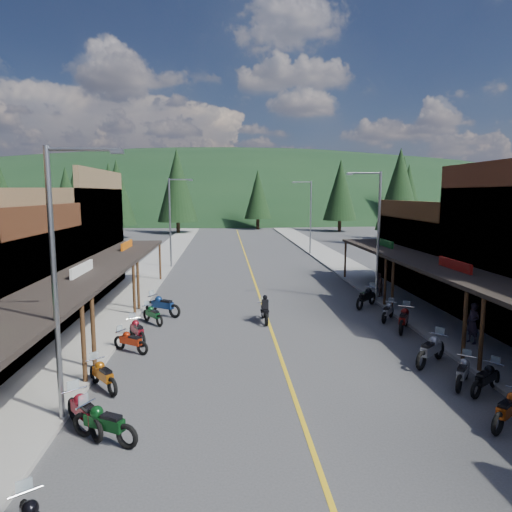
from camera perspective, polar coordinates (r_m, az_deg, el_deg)
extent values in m
plane|color=#38383A|center=(20.35, 2.69, -11.41)|extent=(220.00, 220.00, 0.00)
cube|color=gold|center=(39.71, -0.65, -1.86)|extent=(0.15, 90.00, 0.01)
cube|color=gray|center=(40.15, -13.15, -1.86)|extent=(3.40, 94.00, 0.15)
cube|color=gray|center=(41.12, 11.55, -1.58)|extent=(3.40, 94.00, 0.15)
cylinder|color=#472D19|center=(17.24, -20.75, -10.26)|extent=(0.16, 0.16, 3.00)
cube|color=#3F2111|center=(22.51, -24.44, -2.08)|extent=(0.30, 9.00, 6.20)
cube|color=black|center=(22.06, -20.89, -2.35)|extent=(3.20, 9.00, 0.18)
cylinder|color=#472D19|center=(18.34, -19.67, -9.12)|extent=(0.16, 0.16, 3.00)
cylinder|color=#472D19|center=(25.70, -15.00, -4.11)|extent=(0.16, 0.16, 3.00)
cube|color=silver|center=(22.03, -20.92, -1.83)|extent=(0.12, 3.00, 0.70)
cube|color=brown|center=(32.72, -24.98, 1.49)|extent=(8.00, 10.20, 7.00)
cube|color=brown|center=(31.49, -18.49, 2.70)|extent=(0.30, 10.20, 8.20)
cube|color=black|center=(31.27, -15.83, 0.75)|extent=(3.20, 10.20, 0.18)
cylinder|color=#472D19|center=(26.85, -14.52, -3.58)|extent=(0.16, 0.16, 3.00)
cylinder|color=#472D19|center=(35.60, -11.90, -0.72)|extent=(0.16, 0.16, 3.00)
cube|color=#CC590C|center=(31.25, -15.84, 1.11)|extent=(0.12, 3.00, 0.70)
cylinder|color=#472D19|center=(19.04, 26.37, -8.87)|extent=(0.16, 0.16, 3.00)
cube|color=#562B19|center=(24.34, 26.72, 0.86)|extent=(0.30, 9.00, 8.20)
cube|color=black|center=(23.78, 23.55, -1.78)|extent=(3.20, 9.00, 0.18)
cylinder|color=#472D19|center=(20.04, 24.63, -7.95)|extent=(0.16, 0.16, 3.00)
cylinder|color=#472D19|center=(26.94, 16.71, -3.63)|extent=(0.16, 0.16, 3.00)
cube|color=#B2140F|center=(23.75, 23.58, -1.30)|extent=(0.12, 3.00, 0.70)
cube|color=#4C2D16|center=(34.71, 24.00, 0.21)|extent=(8.00, 10.20, 5.00)
cube|color=#4C2D16|center=(33.01, 18.15, 1.19)|extent=(0.30, 10.20, 6.20)
cube|color=black|center=(32.50, 15.77, 1.01)|extent=(3.20, 10.20, 0.18)
cylinder|color=#472D19|center=(28.04, 15.85, -3.15)|extent=(0.16, 0.16, 3.00)
cylinder|color=#472D19|center=(36.51, 11.09, -0.49)|extent=(0.16, 0.16, 3.00)
cube|color=#14591E|center=(32.48, 15.78, 1.36)|extent=(0.12, 3.00, 0.70)
cylinder|color=gray|center=(14.20, -23.86, -3.83)|extent=(0.16, 0.16, 8.00)
cylinder|color=gray|center=(13.68, -20.75, 12.35)|extent=(2.00, 0.10, 0.10)
cube|color=gray|center=(13.45, -16.98, 12.38)|extent=(0.35, 0.18, 0.12)
cylinder|color=gray|center=(41.45, -10.69, 3.98)|extent=(0.16, 0.16, 8.00)
cylinder|color=gray|center=(41.27, -9.44, 9.41)|extent=(2.00, 0.10, 0.10)
cube|color=gray|center=(41.19, -8.17, 9.37)|extent=(0.35, 0.18, 0.12)
cylinder|color=gray|center=(28.78, 15.05, 2.19)|extent=(0.16, 0.16, 8.00)
cylinder|color=gray|center=(28.36, 13.39, 10.05)|extent=(2.00, 0.10, 0.10)
cube|color=gray|center=(28.11, 11.61, 10.03)|extent=(0.35, 0.18, 0.12)
cylinder|color=gray|center=(50.03, 6.84, 4.70)|extent=(0.16, 0.16, 8.00)
cylinder|color=gray|center=(49.80, 5.77, 9.19)|extent=(2.00, 0.10, 0.10)
cube|color=gray|center=(49.65, 4.73, 9.15)|extent=(0.35, 0.18, 0.12)
ellipsoid|color=black|center=(154.24, -3.14, 5.36)|extent=(310.00, 140.00, 60.00)
cylinder|color=black|center=(89.61, -28.92, 3.23)|extent=(0.60, 0.60, 2.00)
cone|color=black|center=(89.43, -29.16, 6.74)|extent=(5.04, 5.04, 9.00)
cylinder|color=black|center=(91.86, -17.70, 3.93)|extent=(0.60, 0.60, 2.00)
cone|color=black|center=(91.69, -17.86, 7.83)|extent=(5.88, 5.88, 10.50)
cylinder|color=black|center=(77.67, -9.70, 3.54)|extent=(0.60, 0.60, 2.00)
cone|color=black|center=(77.47, -9.82, 8.70)|extent=(6.72, 6.72, 12.00)
cylinder|color=black|center=(85.49, 0.24, 4.03)|extent=(0.60, 0.60, 2.00)
cone|color=black|center=(85.30, 0.24, 7.72)|extent=(5.04, 5.04, 9.00)
cylinder|color=black|center=(81.83, 10.39, 3.73)|extent=(0.60, 0.60, 2.00)
cone|color=black|center=(81.63, 10.50, 8.11)|extent=(5.88, 5.88, 10.50)
cylinder|color=black|center=(98.19, 17.75, 4.16)|extent=(0.60, 0.60, 2.00)
cone|color=black|center=(98.04, 17.93, 8.24)|extent=(6.72, 6.72, 12.00)
cylinder|color=black|center=(96.25, 26.19, 3.66)|extent=(0.60, 0.60, 2.00)
cone|color=black|center=(96.08, 26.39, 6.93)|extent=(5.04, 5.04, 9.00)
cylinder|color=black|center=(99.78, -21.36, 4.05)|extent=(0.60, 0.60, 2.00)
cone|color=black|center=(99.62, -21.54, 7.63)|extent=(5.88, 5.88, 10.50)
cylinder|color=black|center=(62.54, -22.37, 2.03)|extent=(0.60, 0.60, 2.00)
cone|color=black|center=(62.29, -22.61, 6.61)|extent=(4.48, 4.48, 8.00)
cylinder|color=black|center=(69.48, 18.27, 2.75)|extent=(0.60, 0.60, 2.00)
cone|color=black|center=(69.25, 18.46, 7.21)|extent=(4.93, 4.93, 8.80)
cylinder|color=black|center=(71.07, -16.78, 2.92)|extent=(0.60, 0.60, 2.00)
cone|color=black|center=(70.84, -16.96, 7.60)|extent=(5.38, 5.38, 9.60)
cylinder|color=black|center=(61.53, 17.27, 2.18)|extent=(0.60, 0.60, 2.00)
cone|color=black|center=(61.26, 17.51, 7.96)|extent=(5.82, 5.82, 10.40)
imported|color=#231D2B|center=(22.35, 25.49, -7.56)|extent=(0.58, 0.75, 1.82)
imported|color=#513833|center=(30.16, 15.05, -3.47)|extent=(0.85, 0.84, 1.55)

